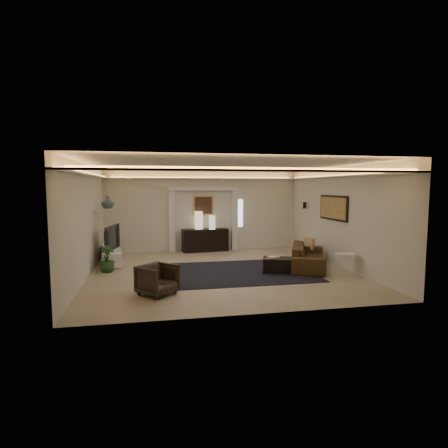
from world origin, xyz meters
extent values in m
plane|color=#BEAB90|center=(0.00, 0.00, 0.00)|extent=(7.00, 7.00, 0.00)
plane|color=white|center=(0.00, 0.00, 2.90)|extent=(7.00, 7.00, 0.00)
plane|color=beige|center=(0.00, 3.50, 1.45)|extent=(7.00, 0.00, 7.00)
plane|color=beige|center=(0.00, -3.50, 1.45)|extent=(7.00, 0.00, 7.00)
plane|color=beige|center=(-3.50, 0.00, 1.45)|extent=(0.00, 7.00, 7.00)
plane|color=beige|center=(3.50, 0.00, 1.45)|extent=(0.00, 7.00, 7.00)
cube|color=silver|center=(0.00, 0.00, 2.62)|extent=(7.00, 7.00, 0.04)
cube|color=white|center=(1.35, 3.48, 1.35)|extent=(0.25, 0.03, 1.00)
cube|color=black|center=(0.40, -0.20, 0.01)|extent=(4.00, 3.00, 0.01)
cube|color=silver|center=(-1.15, 3.40, 1.10)|extent=(0.22, 0.20, 2.20)
cube|color=silver|center=(1.15, 3.40, 1.10)|extent=(0.22, 0.20, 2.20)
cube|color=silver|center=(0.00, 3.40, 2.25)|extent=(2.52, 0.20, 0.12)
cube|color=tan|center=(0.00, 3.47, 1.65)|extent=(0.74, 0.04, 0.74)
cube|color=#4C2D1E|center=(0.00, 3.44, 1.65)|extent=(0.62, 0.02, 0.62)
cube|color=black|center=(3.47, 0.30, 1.70)|extent=(0.04, 1.64, 0.74)
cube|color=tan|center=(3.44, 0.30, 1.70)|extent=(0.02, 1.50, 0.62)
cylinder|color=black|center=(3.38, 2.20, 1.68)|extent=(0.12, 0.12, 0.22)
cube|color=silver|center=(-3.44, 1.40, 1.65)|extent=(0.10, 0.55, 0.04)
cube|color=black|center=(0.02, 3.25, 0.40)|extent=(1.68, 0.66, 0.82)
cylinder|color=beige|center=(-0.20, 3.25, 1.09)|extent=(0.30, 0.30, 0.64)
cylinder|color=beige|center=(0.26, 3.08, 1.09)|extent=(0.28, 0.28, 0.49)
cube|color=white|center=(-3.10, 1.88, 0.23)|extent=(0.78, 2.22, 0.41)
imported|color=black|center=(-3.15, 1.60, 0.82)|extent=(1.30, 0.41, 0.75)
cylinder|color=black|center=(-3.03, 2.16, 0.64)|extent=(0.20, 0.20, 0.43)
imported|color=#374A5A|center=(-3.15, 1.78, 1.86)|extent=(0.45, 0.45, 0.38)
imported|color=#264A1F|center=(-3.08, 0.52, 0.36)|extent=(0.53, 0.53, 0.73)
imported|color=#382810|center=(2.56, -0.03, 0.33)|extent=(2.45, 1.73, 0.67)
cube|color=white|center=(3.12, -1.08, 0.55)|extent=(0.56, 0.49, 0.05)
cube|color=tan|center=(2.99, 0.86, 0.55)|extent=(0.24, 0.38, 0.36)
cube|color=black|center=(1.61, -0.44, 0.20)|extent=(1.14, 0.85, 0.38)
imported|color=#4B3726|center=(1.10, -0.72, 0.44)|extent=(0.33, 0.33, 0.07)
cube|color=beige|center=(1.40, -0.33, 0.42)|extent=(0.32, 0.26, 0.03)
imported|color=black|center=(-1.76, -1.90, 0.33)|extent=(1.01, 1.01, 0.66)
camera|label=1|loc=(-1.86, -9.83, 2.33)|focal=29.58mm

